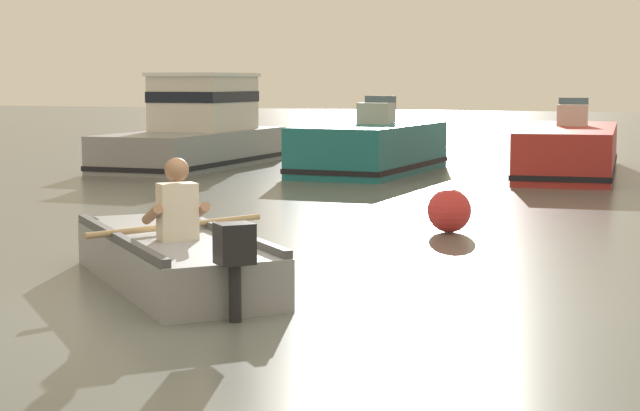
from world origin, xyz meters
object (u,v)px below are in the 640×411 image
Objects in this scene: rowboat_with_person at (171,257)px; moored_boat_grey at (198,132)px; moored_boat_red at (570,151)px; mooring_buoy at (449,211)px; moored_boat_teal at (370,150)px.

rowboat_with_person is 13.92m from moored_boat_grey.
rowboat_with_person is 0.47× the size of moored_boat_red.
moored_boat_grey is 11.39m from mooring_buoy.
rowboat_with_person is 0.70× the size of moored_boat_teal.
moored_boat_grey is 4.25m from moored_boat_teal.
rowboat_with_person is at bearing -62.09° from moored_boat_grey.
rowboat_with_person is at bearing -79.16° from moored_boat_teal.
moored_boat_red is 9.17m from mooring_buoy.
moored_boat_teal is (-2.29, 11.95, 0.23)m from rowboat_with_person.
mooring_buoy is (8.02, -8.08, -0.48)m from moored_boat_grey.
moored_boat_teal is at bearing -4.64° from moored_boat_grey.
moored_boat_teal is 0.68× the size of moored_boat_red.
mooring_buoy is (1.50, 4.21, 0.02)m from rowboat_with_person.
moored_boat_grey reaches higher than mooring_buoy.
moored_boat_red reaches higher than mooring_buoy.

